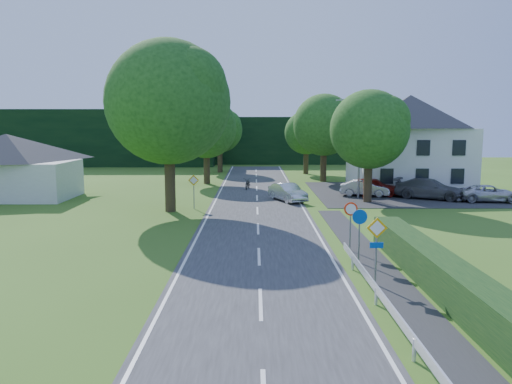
{
  "coord_description": "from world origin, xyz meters",
  "views": [
    {
      "loc": [
        -0.2,
        -9.96,
        5.99
      ],
      "look_at": [
        -0.12,
        17.89,
        2.18
      ],
      "focal_mm": 35.0,
      "sensor_mm": 36.0,
      "label": 1
    }
  ],
  "objects_px": {
    "parasol": "(364,188)",
    "parked_car_silver_a": "(365,188)",
    "motorcycle": "(248,183)",
    "parked_car_grey": "(430,189)",
    "parked_car_red": "(373,187)",
    "moving_car": "(288,192)",
    "streetlight": "(358,143)",
    "parked_car_silver_b": "(490,193)"
  },
  "relations": [
    {
      "from": "parked_car_silver_a",
      "to": "parasol",
      "type": "relative_size",
      "value": 2.15
    },
    {
      "from": "moving_car",
      "to": "parked_car_grey",
      "type": "height_order",
      "value": "parked_car_grey"
    },
    {
      "from": "streetlight",
      "to": "parked_car_silver_b",
      "type": "relative_size",
      "value": 1.74
    },
    {
      "from": "motorcycle",
      "to": "parked_car_silver_a",
      "type": "distance_m",
      "value": 10.75
    },
    {
      "from": "parasol",
      "to": "parked_car_grey",
      "type": "bearing_deg",
      "value": -0.26
    },
    {
      "from": "motorcycle",
      "to": "parked_car_grey",
      "type": "xyz_separation_m",
      "value": [
        14.66,
        -5.95,
        0.28
      ]
    },
    {
      "from": "parasol",
      "to": "streetlight",
      "type": "bearing_deg",
      "value": 138.12
    },
    {
      "from": "motorcycle",
      "to": "parked_car_silver_a",
      "type": "bearing_deg",
      "value": -16.43
    },
    {
      "from": "moving_car",
      "to": "parked_car_red",
      "type": "bearing_deg",
      "value": -0.47
    },
    {
      "from": "parked_car_grey",
      "to": "parasol",
      "type": "relative_size",
      "value": 2.94
    },
    {
      "from": "streetlight",
      "to": "parasol",
      "type": "bearing_deg",
      "value": -41.88
    },
    {
      "from": "motorcycle",
      "to": "parked_car_silver_b",
      "type": "xyz_separation_m",
      "value": [
        18.77,
        -7.48,
        0.12
      ]
    },
    {
      "from": "parked_car_red",
      "to": "streetlight",
      "type": "bearing_deg",
      "value": 147.9
    },
    {
      "from": "moving_car",
      "to": "parked_car_red",
      "type": "height_order",
      "value": "parked_car_red"
    },
    {
      "from": "parked_car_red",
      "to": "parasol",
      "type": "distance_m",
      "value": 2.24
    },
    {
      "from": "parked_car_red",
      "to": "parasol",
      "type": "relative_size",
      "value": 2.32
    },
    {
      "from": "parked_car_silver_b",
      "to": "parasol",
      "type": "distance_m",
      "value": 9.53
    },
    {
      "from": "moving_car",
      "to": "parked_car_silver_b",
      "type": "bearing_deg",
      "value": -24.74
    },
    {
      "from": "parasol",
      "to": "parked_car_silver_a",
      "type": "bearing_deg",
      "value": 74.58
    },
    {
      "from": "streetlight",
      "to": "parked_car_grey",
      "type": "xyz_separation_m",
      "value": [
        5.78,
        -0.47,
        -3.62
      ]
    },
    {
      "from": "parked_car_red",
      "to": "parked_car_silver_a",
      "type": "bearing_deg",
      "value": 137.14
    },
    {
      "from": "parked_car_silver_a",
      "to": "streetlight",
      "type": "bearing_deg",
      "value": 152.23
    },
    {
      "from": "moving_car",
      "to": "parked_car_silver_b",
      "type": "relative_size",
      "value": 0.91
    },
    {
      "from": "motorcycle",
      "to": "parked_car_grey",
      "type": "relative_size",
      "value": 0.36
    },
    {
      "from": "moving_car",
      "to": "parked_car_red",
      "type": "distance_m",
      "value": 8.01
    },
    {
      "from": "parked_car_red",
      "to": "motorcycle",
      "type": "bearing_deg",
      "value": 86.04
    },
    {
      "from": "moving_car",
      "to": "motorcycle",
      "type": "height_order",
      "value": "moving_car"
    },
    {
      "from": "parasol",
      "to": "motorcycle",
      "type": "bearing_deg",
      "value": 147.71
    },
    {
      "from": "parked_car_grey",
      "to": "parked_car_silver_b",
      "type": "xyz_separation_m",
      "value": [
        4.12,
        -1.53,
        -0.16
      ]
    },
    {
      "from": "motorcycle",
      "to": "moving_car",
      "type": "bearing_deg",
      "value": -57.83
    },
    {
      "from": "parked_car_red",
      "to": "parked_car_grey",
      "type": "height_order",
      "value": "parked_car_grey"
    },
    {
      "from": "parasol",
      "to": "parked_car_silver_b",
      "type": "bearing_deg",
      "value": -9.41
    },
    {
      "from": "parked_car_grey",
      "to": "moving_car",
      "type": "bearing_deg",
      "value": 125.72
    },
    {
      "from": "motorcycle",
      "to": "parked_car_grey",
      "type": "distance_m",
      "value": 15.82
    },
    {
      "from": "moving_car",
      "to": "parasol",
      "type": "xyz_separation_m",
      "value": [
        6.19,
        1.25,
        0.16
      ]
    },
    {
      "from": "moving_car",
      "to": "parked_car_silver_b",
      "type": "xyz_separation_m",
      "value": [
        15.59,
        -0.31,
        -0.05
      ]
    },
    {
      "from": "parked_car_red",
      "to": "parked_car_grey",
      "type": "xyz_separation_m",
      "value": [
        4.1,
        -1.93,
        0.06
      ]
    },
    {
      "from": "parked_car_red",
      "to": "parked_car_silver_a",
      "type": "relative_size",
      "value": 1.08
    },
    {
      "from": "parked_car_grey",
      "to": "parked_car_silver_b",
      "type": "relative_size",
      "value": 1.2
    },
    {
      "from": "streetlight",
      "to": "parked_car_grey",
      "type": "distance_m",
      "value": 6.84
    },
    {
      "from": "parked_car_red",
      "to": "parked_car_silver_a",
      "type": "height_order",
      "value": "parked_car_red"
    },
    {
      "from": "streetlight",
      "to": "parked_car_silver_b",
      "type": "xyz_separation_m",
      "value": [
        9.89,
        -2.0,
        -3.79
      ]
    }
  ]
}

